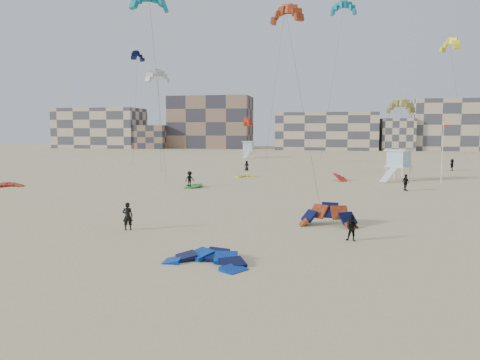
% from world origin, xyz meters
% --- Properties ---
extents(ground, '(320.00, 320.00, 0.00)m').
position_xyz_m(ground, '(0.00, 0.00, 0.00)').
color(ground, '#CDB989').
rests_on(ground, ground).
extents(kite_ground_blue, '(5.05, 5.21, 1.77)m').
position_xyz_m(kite_ground_blue, '(4.94, -4.26, 0.00)').
color(kite_ground_blue, '#0048C1').
rests_on(kite_ground_blue, ground).
extents(kite_ground_orange, '(4.55, 4.54, 4.02)m').
position_xyz_m(kite_ground_orange, '(10.95, 6.24, 0.00)').
color(kite_ground_orange, '#D1491B').
rests_on(kite_ground_orange, ground).
extents(kite_ground_red, '(4.94, 4.96, 1.61)m').
position_xyz_m(kite_ground_red, '(-26.08, 21.79, 0.00)').
color(kite_ground_red, red).
rests_on(kite_ground_red, ground).
extents(kite_ground_green, '(4.09, 3.92, 1.07)m').
position_xyz_m(kite_ground_green, '(-4.75, 25.80, 0.00)').
color(kite_ground_green, '#208B2E').
rests_on(kite_ground_green, ground).
extents(kite_ground_red_far, '(3.24, 3.08, 2.73)m').
position_xyz_m(kite_ground_red_far, '(12.50, 36.08, 0.00)').
color(kite_ground_red_far, red).
rests_on(kite_ground_red_far, ground).
extents(kite_ground_yellow, '(3.93, 3.98, 0.54)m').
position_xyz_m(kite_ground_yellow, '(-0.62, 38.42, 0.00)').
color(kite_ground_yellow, yellow).
rests_on(kite_ground_yellow, ground).
extents(kitesurfer_main, '(0.77, 0.59, 1.89)m').
position_xyz_m(kitesurfer_main, '(-2.32, 2.43, 0.95)').
color(kitesurfer_main, black).
rests_on(kitesurfer_main, ground).
extents(kitesurfer_b, '(0.89, 0.76, 1.59)m').
position_xyz_m(kitesurfer_b, '(12.40, 2.03, 0.80)').
color(kitesurfer_b, black).
rests_on(kitesurfer_b, ground).
extents(kitesurfer_c, '(1.32, 1.33, 1.84)m').
position_xyz_m(kitesurfer_c, '(-5.10, 26.00, 0.92)').
color(kitesurfer_c, black).
rests_on(kitesurfer_c, ground).
extents(kitesurfer_d, '(0.90, 1.16, 1.84)m').
position_xyz_m(kitesurfer_d, '(19.32, 26.97, 0.92)').
color(kitesurfer_d, black).
rests_on(kitesurfer_d, ground).
extents(kitesurfer_e, '(0.89, 0.67, 1.63)m').
position_xyz_m(kitesurfer_e, '(-2.17, 48.17, 0.81)').
color(kitesurfer_e, black).
rests_on(kitesurfer_e, ground).
extents(kitesurfer_f, '(0.90, 1.83, 1.89)m').
position_xyz_m(kitesurfer_f, '(30.75, 54.53, 0.95)').
color(kitesurfer_f, black).
rests_on(kitesurfer_f, ground).
extents(kite_fly_teal_a, '(5.43, 5.47, 20.52)m').
position_xyz_m(kite_fly_teal_a, '(-7.92, 21.56, 19.95)').
color(kite_fly_teal_a, '#0B739C').
rests_on(kite_fly_teal_a, ground).
extents(kite_fly_orange, '(7.60, 29.58, 20.63)m').
position_xyz_m(kite_fly_orange, '(5.66, 30.76, 20.18)').
color(kite_fly_orange, '#D1491B').
rests_on(kite_fly_orange, ground).
extents(kite_fly_grey, '(4.60, 4.60, 13.82)m').
position_xyz_m(kite_fly_grey, '(-11.70, 33.69, 13.62)').
color(kite_fly_grey, white).
rests_on(kite_fly_grey, ground).
extents(kite_fly_olive, '(4.74, 12.93, 9.82)m').
position_xyz_m(kite_fly_olive, '(20.02, 38.10, 9.54)').
color(kite_fly_olive, olive).
rests_on(kite_fly_olive, ground).
extents(kite_fly_yellow, '(6.60, 6.31, 19.49)m').
position_xyz_m(kite_fly_yellow, '(28.66, 50.51, 19.31)').
color(kite_fly_yellow, yellow).
rests_on(kite_fly_yellow, ground).
extents(kite_fly_navy, '(4.46, 11.08, 19.62)m').
position_xyz_m(kite_fly_navy, '(-22.69, 53.19, 19.47)').
color(kite_fly_navy, '#050838').
rests_on(kite_fly_navy, ground).
extents(kite_fly_teal_b, '(5.47, 3.94, 26.49)m').
position_xyz_m(kite_fly_teal_b, '(12.84, 54.49, 26.29)').
color(kite_fly_teal_b, '#0B739C').
rests_on(kite_fly_teal_b, ground).
extents(kite_fly_red, '(4.39, 6.47, 8.27)m').
position_xyz_m(kite_fly_red, '(-4.56, 62.93, 8.00)').
color(kite_fly_red, red).
rests_on(kite_fly_red, ground).
extents(lifeguard_tower_near, '(4.01, 6.13, 4.07)m').
position_xyz_m(lifeguard_tower_near, '(20.00, 37.56, 2.02)').
color(lifeguard_tower_near, white).
rests_on(lifeguard_tower_near, ground).
extents(lifeguard_tower_far, '(2.87, 5.36, 3.89)m').
position_xyz_m(lifeguard_tower_far, '(-7.65, 81.90, 1.93)').
color(lifeguard_tower_far, white).
rests_on(lifeguard_tower_far, ground).
extents(flagpole, '(0.62, 0.09, 7.58)m').
position_xyz_m(flagpole, '(24.81, 35.08, 3.99)').
color(flagpole, white).
rests_on(flagpole, ground).
extents(condo_west_a, '(30.00, 15.00, 14.00)m').
position_xyz_m(condo_west_a, '(-70.00, 130.00, 7.00)').
color(condo_west_a, '#BFAB8C').
rests_on(condo_west_a, ground).
extents(condo_west_b, '(28.00, 14.00, 18.00)m').
position_xyz_m(condo_west_b, '(-30.00, 134.00, 9.00)').
color(condo_west_b, '#83654F').
rests_on(condo_west_b, ground).
extents(condo_mid, '(32.00, 16.00, 12.00)m').
position_xyz_m(condo_mid, '(10.00, 130.00, 6.00)').
color(condo_mid, '#BFAB8C').
rests_on(condo_mid, ground).
extents(condo_east, '(26.00, 14.00, 16.00)m').
position_xyz_m(condo_east, '(50.00, 132.00, 8.00)').
color(condo_east, '#BFAB8C').
rests_on(condo_east, ground).
extents(condo_fill_left, '(12.00, 10.00, 8.00)m').
position_xyz_m(condo_fill_left, '(-50.00, 128.00, 4.00)').
color(condo_fill_left, '#83654F').
rests_on(condo_fill_left, ground).
extents(condo_fill_right, '(10.00, 10.00, 10.00)m').
position_xyz_m(condo_fill_right, '(32.00, 128.00, 5.00)').
color(condo_fill_right, '#BFAB8C').
rests_on(condo_fill_right, ground).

